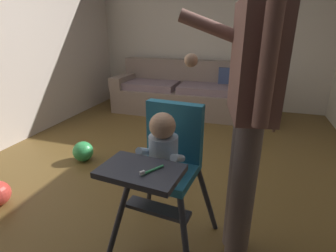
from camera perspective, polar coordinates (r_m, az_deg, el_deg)
ground at (r=2.63m, az=-1.84°, el=-12.17°), size 5.62×6.94×0.10m
wall_far at (r=4.83m, az=9.39°, el=20.23°), size 4.82×0.06×2.71m
couch at (r=4.53m, az=2.73°, el=7.34°), size 2.21×0.86×0.86m
high_chair at (r=1.55m, az=-0.64°, el=-6.72°), size 0.66×0.77×0.96m
adult_standing at (r=1.45m, az=17.33°, el=3.01°), size 0.58×0.50×1.69m
toy_ball_second at (r=3.00m, az=-18.21°, el=-5.32°), size 0.22×0.22×0.22m
side_table at (r=4.00m, az=20.38°, el=5.01°), size 0.40×0.40×0.52m
sippy_cup at (r=3.96m, az=20.07°, el=7.73°), size 0.07×0.07×0.10m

